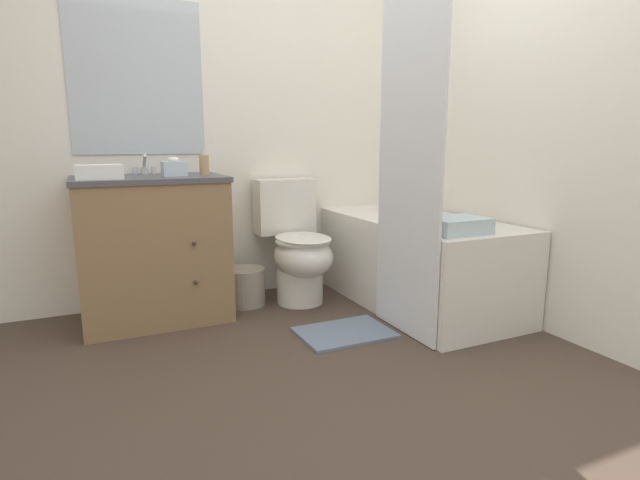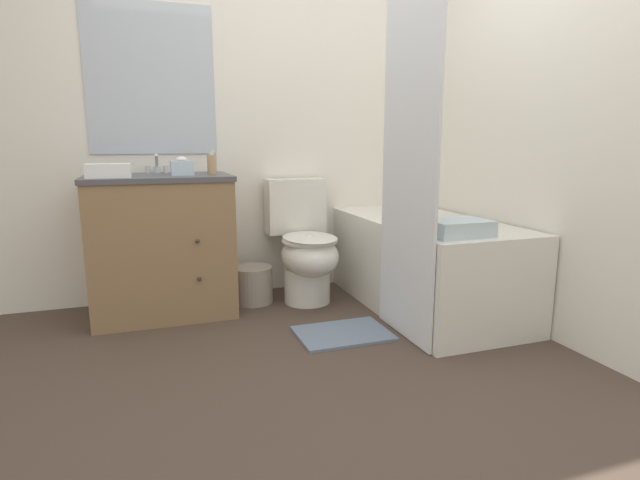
{
  "view_description": "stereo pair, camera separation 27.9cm",
  "coord_description": "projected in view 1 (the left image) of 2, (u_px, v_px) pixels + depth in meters",
  "views": [
    {
      "loc": [
        -1.1,
        -1.78,
        1.06
      ],
      "look_at": [
        0.06,
        0.7,
        0.52
      ],
      "focal_mm": 28.0,
      "sensor_mm": 36.0,
      "label": 1
    },
    {
      "loc": [
        -0.84,
        -1.89,
        1.06
      ],
      "look_at": [
        0.06,
        0.7,
        0.52
      ],
      "focal_mm": 28.0,
      "sensor_mm": 36.0,
      "label": 2
    }
  ],
  "objects": [
    {
      "name": "soap_dispenser",
      "position": [
        204.0,
        164.0,
        2.99
      ],
      "size": [
        0.06,
        0.06,
        0.15
      ],
      "color": "tan",
      "rests_on": "vanity_cabinet"
    },
    {
      "name": "vanity_cabinet",
      "position": [
        153.0,
        247.0,
        2.98
      ],
      "size": [
        0.85,
        0.6,
        0.86
      ],
      "color": "olive",
      "rests_on": "ground_plane"
    },
    {
      "name": "wastebasket",
      "position": [
        245.0,
        287.0,
        3.29
      ],
      "size": [
        0.27,
        0.27,
        0.24
      ],
      "color": "gray",
      "rests_on": "ground_plane"
    },
    {
      "name": "shower_curtain",
      "position": [
        409.0,
        154.0,
        2.63
      ],
      "size": [
        0.02,
        0.57,
        1.99
      ],
      "color": "white",
      "rests_on": "ground_plane"
    },
    {
      "name": "wall_back",
      "position": [
        257.0,
        113.0,
        3.42
      ],
      "size": [
        8.0,
        0.06,
        2.5
      ],
      "color": "white",
      "rests_on": "ground_plane"
    },
    {
      "name": "hand_towel_folded",
      "position": [
        99.0,
        172.0,
        2.66
      ],
      "size": [
        0.24,
        0.16,
        0.08
      ],
      "color": "white",
      "rests_on": "vanity_cabinet"
    },
    {
      "name": "ground_plane",
      "position": [
        374.0,
        381.0,
        2.25
      ],
      "size": [
        14.0,
        14.0,
        0.0
      ],
      "primitive_type": "plane",
      "color": "#47382D"
    },
    {
      "name": "bath_towel_folded",
      "position": [
        457.0,
        225.0,
        2.68
      ],
      "size": [
        0.32,
        0.24,
        0.08
      ],
      "color": "silver",
      "rests_on": "bathtub"
    },
    {
      "name": "toilet",
      "position": [
        297.0,
        247.0,
        3.32
      ],
      "size": [
        0.41,
        0.66,
        0.81
      ],
      "color": "silver",
      "rests_on": "ground_plane"
    },
    {
      "name": "sink_faucet",
      "position": [
        144.0,
        168.0,
        3.07
      ],
      "size": [
        0.14,
        0.12,
        0.12
      ],
      "color": "silver",
      "rests_on": "vanity_cabinet"
    },
    {
      "name": "bathtub",
      "position": [
        417.0,
        261.0,
        3.28
      ],
      "size": [
        0.71,
        1.45,
        0.58
      ],
      "color": "silver",
      "rests_on": "ground_plane"
    },
    {
      "name": "wall_right",
      "position": [
        478.0,
        112.0,
        3.21
      ],
      "size": [
        0.05,
        2.57,
        2.5
      ],
      "color": "white",
      "rests_on": "ground_plane"
    },
    {
      "name": "bath_mat",
      "position": [
        345.0,
        333.0,
        2.8
      ],
      "size": [
        0.51,
        0.37,
        0.02
      ],
      "color": "slate",
      "rests_on": "ground_plane"
    },
    {
      "name": "tissue_box",
      "position": [
        174.0,
        168.0,
        2.91
      ],
      "size": [
        0.13,
        0.15,
        0.11
      ],
      "color": "silver",
      "rests_on": "vanity_cabinet"
    }
  ]
}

